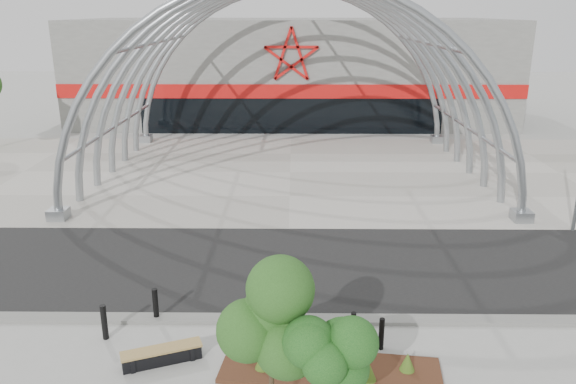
{
  "coord_description": "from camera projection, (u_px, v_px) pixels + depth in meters",
  "views": [
    {
      "loc": [
        0.2,
        -14.7,
        8.67
      ],
      "look_at": [
        0.0,
        4.0,
        2.6
      ],
      "focal_mm": 35.0,
      "sensor_mm": 36.0,
      "label": 1
    }
  ],
  "objects": [
    {
      "name": "ground",
      "position": [
        287.0,
        317.0,
        16.66
      ],
      "size": [
        140.0,
        140.0,
        0.0
      ],
      "primitive_type": "plane",
      "color": "#9D9D97",
      "rests_on": "ground"
    },
    {
      "name": "road",
      "position": [
        288.0,
        265.0,
        19.98
      ],
      "size": [
        140.0,
        7.0,
        0.02
      ],
      "primitive_type": "cube",
      "color": "black",
      "rests_on": "ground"
    },
    {
      "name": "kerb",
      "position": [
        286.0,
        319.0,
        16.4
      ],
      "size": [
        60.0,
        0.5,
        0.12
      ],
      "primitive_type": "cube",
      "color": "slate",
      "rests_on": "ground"
    },
    {
      "name": "forecourt",
      "position": [
        290.0,
        172.0,
        31.39
      ],
      "size": [
        60.0,
        17.0,
        0.04
      ],
      "primitive_type": "cube",
      "color": "#A29D93",
      "rests_on": "ground"
    },
    {
      "name": "planting_bed",
      "position": [
        327.0,
        366.0,
        14.1
      ],
      "size": [
        5.66,
        2.37,
        0.58
      ],
      "color": "#391A13",
      "rests_on": "ground"
    },
    {
      "name": "street_tree_1",
      "position": [
        331.0,
        349.0,
        10.99
      ],
      "size": [
        1.38,
        1.38,
        3.26
      ],
      "color": "#2E2217",
      "rests_on": "ground"
    },
    {
      "name": "arena_building",
      "position": [
        292.0,
        69.0,
        47.24
      ],
      "size": [
        34.0,
        15.24,
        8.0
      ],
      "color": "slate",
      "rests_on": "ground"
    },
    {
      "name": "bollard_0",
      "position": [
        104.0,
        322.0,
        15.39
      ],
      "size": [
        0.16,
        0.16,
        1.03
      ],
      "primitive_type": "cylinder",
      "color": "black",
      "rests_on": "ground"
    },
    {
      "name": "bench_1",
      "position": [
        320.0,
        356.0,
        14.44
      ],
      "size": [
        1.86,
        0.55,
        0.38
      ],
      "color": "black",
      "rests_on": "ground"
    },
    {
      "name": "vault_canopy",
      "position": [
        290.0,
        173.0,
        31.39
      ],
      "size": [
        20.8,
        15.8,
        20.36
      ],
      "color": "#8F9599",
      "rests_on": "ground"
    },
    {
      "name": "bench_0",
      "position": [
        162.0,
        356.0,
        14.42
      ],
      "size": [
        2.07,
        1.16,
        0.43
      ],
      "color": "black",
      "rests_on": "ground"
    },
    {
      "name": "bollard_3",
      "position": [
        306.0,
        344.0,
        14.56
      ],
      "size": [
        0.14,
        0.14,
        0.86
      ],
      "primitive_type": "cylinder",
      "color": "black",
      "rests_on": "ground"
    },
    {
      "name": "street_tree_0",
      "position": [
        271.0,
        322.0,
        11.57
      ],
      "size": [
        1.55,
        1.55,
        3.55
      ],
      "color": "black",
      "rests_on": "ground"
    },
    {
      "name": "bollard_1",
      "position": [
        156.0,
        305.0,
        16.33
      ],
      "size": [
        0.16,
        0.16,
        1.0
      ],
      "primitive_type": "cylinder",
      "color": "black",
      "rests_on": "ground"
    },
    {
      "name": "bollard_4",
      "position": [
        381.0,
        334.0,
        14.94
      ],
      "size": [
        0.15,
        0.15,
        0.91
      ],
      "primitive_type": "cylinder",
      "color": "black",
      "rests_on": "ground"
    },
    {
      "name": "bollard_2",
      "position": [
        353.0,
        328.0,
        15.24
      ],
      "size": [
        0.15,
        0.15,
        0.91
      ],
      "primitive_type": "cylinder",
      "color": "black",
      "rests_on": "ground"
    }
  ]
}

